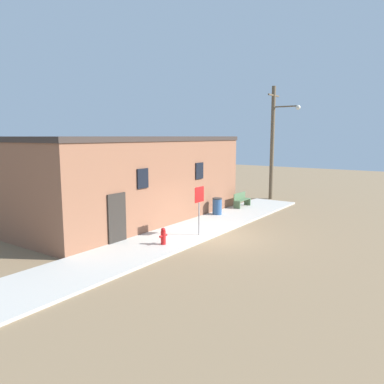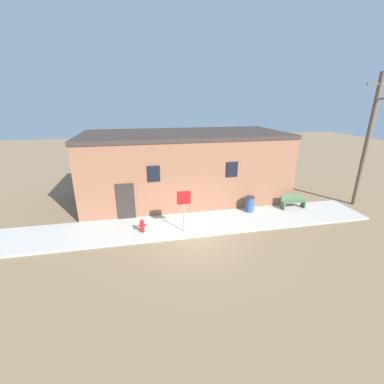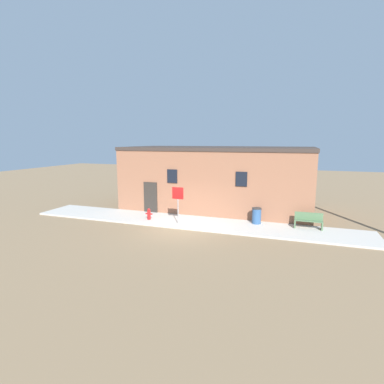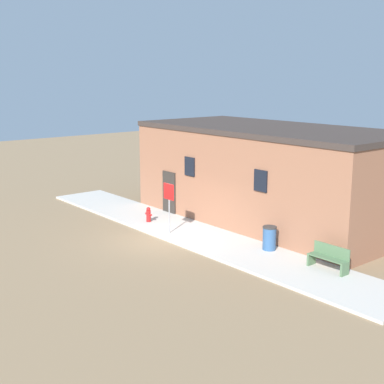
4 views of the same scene
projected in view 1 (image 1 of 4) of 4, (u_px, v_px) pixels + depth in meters
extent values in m
plane|color=#846B4C|center=(216.00, 237.00, 17.13)|extent=(80.00, 80.00, 0.00)
cube|color=#BCB7AD|center=(190.00, 231.00, 17.94)|extent=(20.82, 2.89, 0.11)
cube|color=#8E5B42|center=(130.00, 180.00, 20.64)|extent=(13.19, 6.02, 4.33)
cube|color=#382D28|center=(129.00, 139.00, 20.30)|extent=(13.29, 6.12, 0.24)
cube|color=black|center=(143.00, 178.00, 16.97)|extent=(0.70, 0.08, 0.90)
cube|color=black|center=(199.00, 171.00, 20.71)|extent=(0.70, 0.08, 0.90)
cube|color=#2D2823|center=(117.00, 219.00, 15.87)|extent=(1.00, 0.08, 2.20)
cylinder|color=red|center=(163.00, 238.00, 15.58)|extent=(0.21, 0.21, 0.56)
sphere|color=red|center=(163.00, 230.00, 15.53)|extent=(0.19, 0.19, 0.19)
cylinder|color=red|center=(161.00, 237.00, 15.44)|extent=(0.12, 0.10, 0.10)
cylinder|color=red|center=(166.00, 235.00, 15.70)|extent=(0.12, 0.10, 0.10)
cylinder|color=gray|center=(199.00, 211.00, 16.98)|extent=(0.06, 0.06, 2.22)
cube|color=red|center=(199.00, 194.00, 16.85)|extent=(0.70, 0.02, 0.70)
cube|color=#4C6B47|center=(237.00, 205.00, 23.32)|extent=(0.08, 0.44, 0.44)
cube|color=#4C6B47|center=(247.00, 202.00, 24.48)|extent=(0.08, 0.44, 0.44)
cube|color=#4C6B47|center=(242.00, 200.00, 23.86)|extent=(1.51, 0.44, 0.04)
cube|color=#4C6B47|center=(240.00, 196.00, 23.94)|extent=(1.51, 0.04, 0.42)
cylinder|color=#2D517F|center=(217.00, 207.00, 21.58)|extent=(0.53, 0.53, 0.90)
cylinder|color=#2D2D2D|center=(217.00, 198.00, 21.51)|extent=(0.56, 0.56, 0.06)
cylinder|color=brown|center=(272.00, 144.00, 27.00)|extent=(0.28, 0.28, 8.09)
cylinder|color=brown|center=(286.00, 106.00, 26.11)|extent=(0.10, 1.81, 0.10)
sphere|color=silver|center=(298.00, 107.00, 25.61)|extent=(0.32, 0.32, 0.32)
cube|color=brown|center=(274.00, 95.00, 26.50)|extent=(1.80, 0.10, 0.10)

